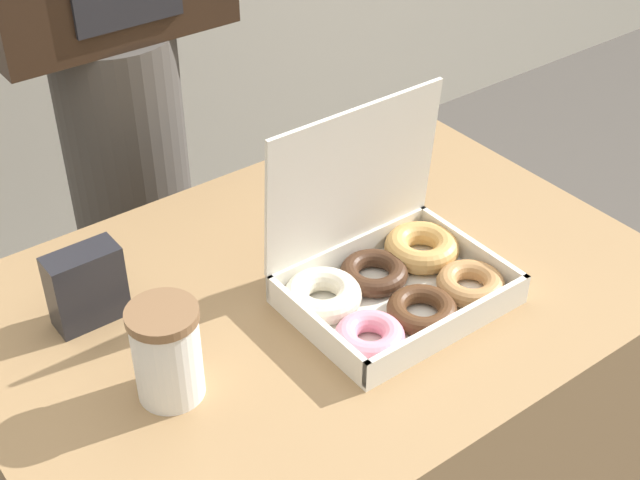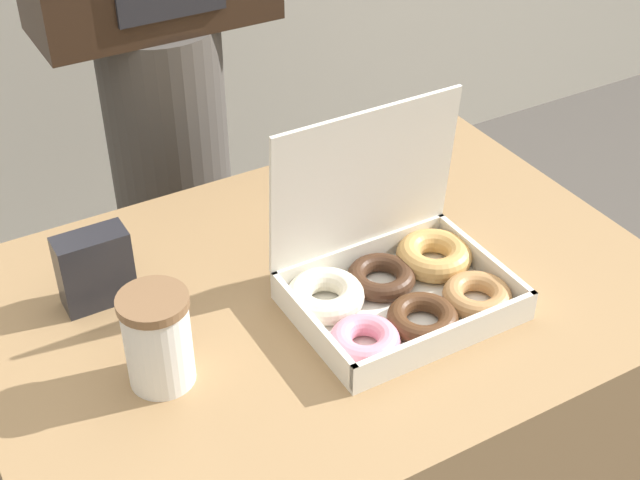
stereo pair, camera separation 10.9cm
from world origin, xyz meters
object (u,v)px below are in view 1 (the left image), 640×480
object	(u,v)px
donut_box	(390,274)
coffee_cup	(167,352)
napkin_holder	(86,287)
person_customer	(106,16)

from	to	relation	value
donut_box	coffee_cup	world-z (taller)	donut_box
napkin_holder	person_customer	xyz separation A→B (m)	(0.29, 0.50, 0.13)
person_customer	napkin_holder	bearing A→B (deg)	-120.22
coffee_cup	napkin_holder	distance (m)	0.18
coffee_cup	person_customer	size ratio (longest dim) A/B	0.08
donut_box	person_customer	xyz separation A→B (m)	(-0.05, 0.69, 0.15)
donut_box	person_customer	world-z (taller)	person_customer
donut_box	person_customer	distance (m)	0.71
coffee_cup	napkin_holder	world-z (taller)	coffee_cup
donut_box	napkin_holder	xyz separation A→B (m)	(-0.34, 0.20, 0.02)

